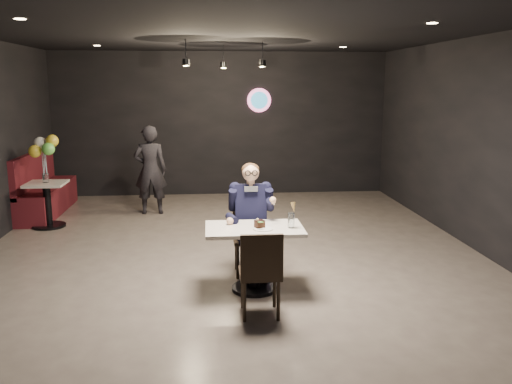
{
  "coord_description": "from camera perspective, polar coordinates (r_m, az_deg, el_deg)",
  "views": [
    {
      "loc": [
        -0.29,
        -7.02,
        2.34
      ],
      "look_at": [
        0.29,
        -0.52,
        1.03
      ],
      "focal_mm": 38.0,
      "sensor_mm": 36.0,
      "label": 1
    }
  ],
  "objects": [
    {
      "name": "main_table",
      "position": [
        6.24,
        -0.18,
        -7.04
      ],
      "size": [
        1.1,
        0.7,
        0.75
      ],
      "primitive_type": "cube",
      "color": "silver",
      "rests_on": "floor"
    },
    {
      "name": "seated_man",
      "position": [
        6.67,
        -0.58,
        -2.74
      ],
      "size": [
        0.6,
        0.8,
        1.44
      ],
      "primitive_type": "cube",
      "color": "black",
      "rests_on": "floor"
    },
    {
      "name": "floor",
      "position": [
        7.41,
        -2.62,
        -7.11
      ],
      "size": [
        9.0,
        9.0,
        0.0
      ],
      "primitive_type": "plane",
      "color": "slate",
      "rests_on": "ground"
    },
    {
      "name": "balloon_vase",
      "position": [
        9.51,
        -21.28,
        1.39
      ],
      "size": [
        0.1,
        0.1,
        0.15
      ],
      "primitive_type": "cylinder",
      "color": "silver",
      "rests_on": "side_table"
    },
    {
      "name": "chair_near",
      "position": [
        5.57,
        0.42,
        -8.39
      ],
      "size": [
        0.42,
        0.46,
        0.92
      ],
      "primitive_type": "cube",
      "rotation": [
        0.0,
        0.0,
        -0.01
      ],
      "color": "black",
      "rests_on": "floor"
    },
    {
      "name": "booth_bench",
      "position": [
        10.58,
        -21.26,
        0.86
      ],
      "size": [
        0.56,
        2.24,
        1.12
      ],
      "primitive_type": "cube",
      "color": "#480F1D",
      "rests_on": "floor"
    },
    {
      "name": "wall_sign",
      "position": [
        11.55,
        0.33,
        9.64
      ],
      "size": [
        0.5,
        0.06,
        0.5
      ],
      "primitive_type": null,
      "color": "pink",
      "rests_on": "floor"
    },
    {
      "name": "cake_slice",
      "position": [
        6.06,
        0.38,
        -3.4
      ],
      "size": [
        0.12,
        0.11,
        0.07
      ],
      "primitive_type": "cube",
      "rotation": [
        0.0,
        0.0,
        0.35
      ],
      "color": "black",
      "rests_on": "dessert_plate"
    },
    {
      "name": "chair_far",
      "position": [
        6.73,
        -0.58,
        -4.88
      ],
      "size": [
        0.42,
        0.46,
        0.92
      ],
      "primitive_type": "cube",
      "color": "black",
      "rests_on": "floor"
    },
    {
      "name": "mint_leaf",
      "position": [
        5.98,
        0.49,
        -3.18
      ],
      "size": [
        0.06,
        0.04,
        0.01
      ],
      "primitive_type": "ellipsoid",
      "color": "#2E822A",
      "rests_on": "cake_slice"
    },
    {
      "name": "balloon_bunch",
      "position": [
        9.45,
        -21.44,
        3.66
      ],
      "size": [
        0.37,
        0.37,
        0.61
      ],
      "primitive_type": "cube",
      "color": "gold",
      "rests_on": "balloon_vase"
    },
    {
      "name": "passerby",
      "position": [
        10.0,
        -11.06,
        2.29
      ],
      "size": [
        0.6,
        0.41,
        1.61
      ],
      "primitive_type": "imported",
      "rotation": [
        0.0,
        0.0,
        3.18
      ],
      "color": "black",
      "rests_on": "floor"
    },
    {
      "name": "sundae_glass",
      "position": [
        6.09,
        3.72,
        -3.0
      ],
      "size": [
        0.07,
        0.07,
        0.17
      ],
      "primitive_type": "cylinder",
      "color": "silver",
      "rests_on": "main_table"
    },
    {
      "name": "dessert_plate",
      "position": [
        6.03,
        0.74,
        -3.9
      ],
      "size": [
        0.22,
        0.22,
        0.01
      ],
      "primitive_type": "cylinder",
      "color": "white",
      "rests_on": "main_table"
    },
    {
      "name": "pendant_lights",
      "position": [
        9.04,
        -3.36,
        14.73
      ],
      "size": [
        1.4,
        1.2,
        0.36
      ],
      "primitive_type": "cube",
      "color": "black",
      "rests_on": "floor"
    },
    {
      "name": "side_table",
      "position": [
        9.59,
        -21.09,
        -1.21
      ],
      "size": [
        0.62,
        0.62,
        0.77
      ],
      "primitive_type": "cube",
      "color": "silver",
      "rests_on": "floor"
    },
    {
      "name": "wafer_cone",
      "position": [
        6.05,
        3.97,
        -1.63
      ],
      "size": [
        0.07,
        0.07,
        0.12
      ],
      "primitive_type": "cone",
      "rotation": [
        0.0,
        0.0,
        0.26
      ],
      "color": "#DDB85B",
      "rests_on": "sundae_glass"
    }
  ]
}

